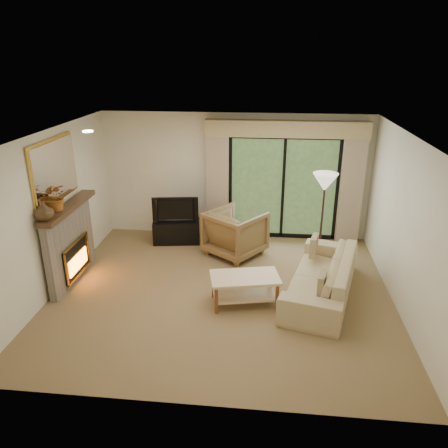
# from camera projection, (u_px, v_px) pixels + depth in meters

# --- Properties ---
(floor) EXTENTS (5.50, 5.50, 0.00)m
(floor) POSITION_uv_depth(u_px,v_px,m) (222.00, 292.00, 7.24)
(floor) COLOR olive
(floor) RESTS_ON ground
(ceiling) EXTENTS (5.50, 5.50, 0.00)m
(ceiling) POSITION_uv_depth(u_px,v_px,m) (222.00, 135.00, 6.28)
(ceiling) COLOR silver
(ceiling) RESTS_ON ground
(wall_back) EXTENTS (5.00, 0.00, 5.00)m
(wall_back) POSITION_uv_depth(u_px,v_px,m) (235.00, 176.00, 9.07)
(wall_back) COLOR #EFE4C8
(wall_back) RESTS_ON ground
(wall_front) EXTENTS (5.00, 0.00, 5.00)m
(wall_front) POSITION_uv_depth(u_px,v_px,m) (195.00, 306.00, 4.45)
(wall_front) COLOR #EFE4C8
(wall_front) RESTS_ON ground
(wall_left) EXTENTS (0.00, 5.00, 5.00)m
(wall_left) POSITION_uv_depth(u_px,v_px,m) (53.00, 213.00, 7.03)
(wall_left) COLOR #EFE4C8
(wall_left) RESTS_ON ground
(wall_right) EXTENTS (0.00, 5.00, 5.00)m
(wall_right) POSITION_uv_depth(u_px,v_px,m) (405.00, 226.00, 6.49)
(wall_right) COLOR #EFE4C8
(wall_right) RESTS_ON ground
(fireplace) EXTENTS (0.24, 1.70, 1.37)m
(fireplace) POSITION_uv_depth(u_px,v_px,m) (70.00, 243.00, 7.43)
(fireplace) COLOR slate
(fireplace) RESTS_ON floor
(mirror) EXTENTS (0.07, 1.45, 1.02)m
(mirror) POSITION_uv_depth(u_px,v_px,m) (55.00, 170.00, 6.97)
(mirror) COLOR gold
(mirror) RESTS_ON wall_left
(sliding_door) EXTENTS (2.26, 0.10, 2.16)m
(sliding_door) POSITION_uv_depth(u_px,v_px,m) (283.00, 188.00, 9.00)
(sliding_door) COLOR black
(sliding_door) RESTS_ON floor
(curtain_left) EXTENTS (0.45, 0.18, 2.35)m
(curtain_left) POSITION_uv_depth(u_px,v_px,m) (218.00, 183.00, 9.00)
(curtain_left) COLOR tan
(curtain_left) RESTS_ON floor
(curtain_right) EXTENTS (0.45, 0.18, 2.35)m
(curtain_right) POSITION_uv_depth(u_px,v_px,m) (351.00, 187.00, 8.73)
(curtain_right) COLOR tan
(curtain_right) RESTS_ON floor
(cornice) EXTENTS (3.20, 0.24, 0.32)m
(cornice) POSITION_uv_depth(u_px,v_px,m) (286.00, 129.00, 8.47)
(cornice) COLOR tan
(cornice) RESTS_ON wall_back
(media_console) EXTENTS (1.00, 0.56, 0.48)m
(media_console) POSITION_uv_depth(u_px,v_px,m) (177.00, 231.00, 9.07)
(media_console) COLOR black
(media_console) RESTS_ON floor
(tv) EXTENTS (0.94, 0.26, 0.54)m
(tv) POSITION_uv_depth(u_px,v_px,m) (176.00, 208.00, 8.88)
(tv) COLOR black
(tv) RESTS_ON media_console
(armchair) EXTENTS (1.35, 1.36, 0.90)m
(armchair) POSITION_uv_depth(u_px,v_px,m) (235.00, 233.00, 8.45)
(armchair) COLOR brown
(armchair) RESTS_ON floor
(sofa) EXTENTS (1.48, 2.49, 0.68)m
(sofa) POSITION_uv_depth(u_px,v_px,m) (321.00, 276.00, 7.06)
(sofa) COLOR tan
(sofa) RESTS_ON floor
(pillow_near) EXTENTS (0.17, 0.35, 0.34)m
(pillow_near) POSITION_uv_depth(u_px,v_px,m) (322.00, 284.00, 6.36)
(pillow_near) COLOR brown
(pillow_near) RESTS_ON sofa
(pillow_far) EXTENTS (0.18, 0.37, 0.36)m
(pillow_far) POSITION_uv_depth(u_px,v_px,m) (314.00, 246.00, 7.61)
(pillow_far) COLOR brown
(pillow_far) RESTS_ON sofa
(coffee_table) EXTENTS (1.16, 0.79, 0.48)m
(coffee_table) POSITION_uv_depth(u_px,v_px,m) (245.00, 290.00, 6.84)
(coffee_table) COLOR beige
(coffee_table) RESTS_ON floor
(floor_lamp) EXTENTS (0.57, 0.57, 1.70)m
(floor_lamp) POSITION_uv_depth(u_px,v_px,m) (322.00, 218.00, 8.08)
(floor_lamp) COLOR beige
(floor_lamp) RESTS_ON floor
(vase) EXTENTS (0.34, 0.34, 0.29)m
(vase) POSITION_uv_depth(u_px,v_px,m) (44.00, 211.00, 6.48)
(vase) COLOR #432F1B
(vase) RESTS_ON fireplace
(branches) EXTENTS (0.47, 0.43, 0.46)m
(branches) POSITION_uv_depth(u_px,v_px,m) (56.00, 197.00, 6.84)
(branches) COLOR #98541B
(branches) RESTS_ON fireplace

